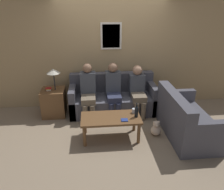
{
  "coord_description": "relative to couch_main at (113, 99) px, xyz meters",
  "views": [
    {
      "loc": [
        -0.47,
        -4.19,
        2.45
      ],
      "look_at": [
        -0.07,
        -0.1,
        0.66
      ],
      "focal_mm": 35.0,
      "sensor_mm": 36.0,
      "label": 1
    }
  ],
  "objects": [
    {
      "name": "person_right",
      "position": [
        0.55,
        -0.18,
        0.31
      ],
      "size": [
        0.34,
        0.62,
        1.12
      ],
      "color": "#756651",
      "rests_on": "ground_plane"
    },
    {
      "name": "book_stack",
      "position": [
        0.09,
        -1.28,
        0.15
      ],
      "size": [
        0.12,
        0.11,
        0.02
      ],
      "color": "navy",
      "rests_on": "coffee_table"
    },
    {
      "name": "coffee_table",
      "position": [
        -0.15,
        -1.13,
        0.08
      ],
      "size": [
        1.11,
        0.55,
        0.45
      ],
      "color": "brown",
      "rests_on": "ground_plane"
    },
    {
      "name": "person_middle",
      "position": [
        -0.0,
        -0.15,
        0.34
      ],
      "size": [
        0.34,
        0.61,
        1.19
      ],
      "color": "#2D334C",
      "rests_on": "ground_plane"
    },
    {
      "name": "side_table_with_lamp",
      "position": [
        -1.35,
        -0.08,
        0.04
      ],
      "size": [
        0.51,
        0.51,
        1.1
      ],
      "color": "brown",
      "rests_on": "ground_plane"
    },
    {
      "name": "ground_plane",
      "position": [
        0.0,
        -0.49,
        -0.31
      ],
      "size": [
        16.0,
        16.0,
        0.0
      ],
      "primitive_type": "plane",
      "color": "gray"
    },
    {
      "name": "person_left",
      "position": [
        -0.56,
        -0.18,
        0.33
      ],
      "size": [
        0.34,
        0.63,
        1.2
      ],
      "color": "#756651",
      "rests_on": "ground_plane"
    },
    {
      "name": "drinking_glass",
      "position": [
        0.31,
        -1.01,
        0.19
      ],
      "size": [
        0.08,
        0.08,
        0.09
      ],
      "color": "silver",
      "rests_on": "coffee_table"
    },
    {
      "name": "wall_back",
      "position": [
        0.0,
        0.43,
        1.0
      ],
      "size": [
        9.0,
        0.08,
        2.6
      ],
      "color": "tan",
      "rests_on": "ground_plane"
    },
    {
      "name": "couch_main",
      "position": [
        0.0,
        0.0,
        0.0
      ],
      "size": [
        1.98,
        0.81,
        0.87
      ],
      "color": "#4C4C56",
      "rests_on": "ground_plane"
    },
    {
      "name": "teddy_bear",
      "position": [
        0.74,
        -1.12,
        -0.17
      ],
      "size": [
        0.2,
        0.2,
        0.31
      ],
      "color": "beige",
      "rests_on": "ground_plane"
    },
    {
      "name": "couch_side",
      "position": [
        1.29,
        -1.16,
        0.0
      ],
      "size": [
        0.81,
        1.49,
        0.87
      ],
      "rotation": [
        0.0,
        0.0,
        1.57
      ],
      "color": "#4C4C56",
      "rests_on": "ground_plane"
    },
    {
      "name": "wine_bottle",
      "position": [
        0.32,
        -1.16,
        0.25
      ],
      "size": [
        0.07,
        0.07,
        0.28
      ],
      "color": "black",
      "rests_on": "coffee_table"
    }
  ]
}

